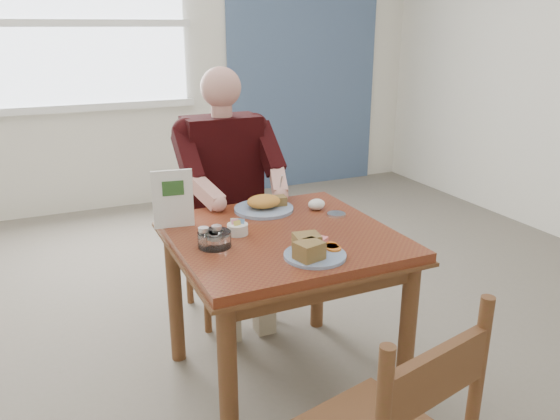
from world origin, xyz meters
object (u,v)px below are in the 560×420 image
table (282,256)px  far_plate (265,205)px  near_plate (312,250)px  chair_far (224,231)px  diner (227,178)px

table → far_plate: (0.05, 0.30, 0.14)m
table → near_plate: near_plate is taller
chair_far → near_plate: (-0.01, -1.08, 0.30)m
near_plate → far_plate: bearing=84.9°
diner → table: bearing=-90.0°
table → diner: diner is taller
chair_far → diner: diner is taller
diner → near_plate: diner is taller
near_plate → diner: bearing=89.6°
table → far_plate: size_ratio=2.92×
table → far_plate: bearing=81.3°
chair_far → far_plate: (0.05, -0.50, 0.30)m
table → chair_far: 0.81m
table → chair_far: (0.00, 0.80, -0.16)m
chair_far → far_plate: bearing=-84.8°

